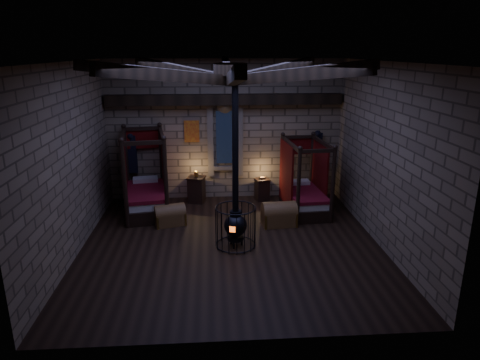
{
  "coord_description": "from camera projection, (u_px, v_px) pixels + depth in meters",
  "views": [
    {
      "loc": [
        -0.43,
        -9.25,
        4.44
      ],
      "look_at": [
        0.25,
        0.6,
        1.42
      ],
      "focal_mm": 32.0,
      "sensor_mm": 36.0,
      "label": 1
    }
  ],
  "objects": [
    {
      "name": "nightstand_right",
      "position": [
        262.0,
        189.0,
        13.1
      ],
      "size": [
        0.5,
        0.49,
        0.73
      ],
      "rotation": [
        0.0,
        0.0,
        0.25
      ],
      "color": "black",
      "rests_on": "ground"
    },
    {
      "name": "room",
      "position": [
        230.0,
        84.0,
        9.15
      ],
      "size": [
        7.02,
        7.02,
        4.29
      ],
      "color": "black",
      "rests_on": "ground"
    },
    {
      "name": "trunk_left",
      "position": [
        170.0,
        215.0,
        11.26
      ],
      "size": [
        0.88,
        0.68,
        0.57
      ],
      "rotation": [
        0.0,
        0.0,
        0.27
      ],
      "color": "brown",
      "rests_on": "ground"
    },
    {
      "name": "bed_right",
      "position": [
        304.0,
        194.0,
        12.2
      ],
      "size": [
        1.16,
        2.01,
        2.03
      ],
      "rotation": [
        0.0,
        0.0,
        0.07
      ],
      "color": "black",
      "rests_on": "ground"
    },
    {
      "name": "bed_left",
      "position": [
        146.0,
        192.0,
        12.14
      ],
      "size": [
        1.47,
        2.32,
        2.27
      ],
      "rotation": [
        0.0,
        0.0,
        0.16
      ],
      "color": "black",
      "rests_on": "ground"
    },
    {
      "name": "stove",
      "position": [
        236.0,
        222.0,
        9.93
      ],
      "size": [
        0.95,
        0.95,
        4.05
      ],
      "rotation": [
        0.0,
        0.0,
        -0.34
      ],
      "color": "black",
      "rests_on": "ground"
    },
    {
      "name": "trunk_right",
      "position": [
        279.0,
        215.0,
        11.23
      ],
      "size": [
        0.93,
        0.64,
        0.65
      ],
      "rotation": [
        0.0,
        0.0,
        0.09
      ],
      "color": "brown",
      "rests_on": "ground"
    },
    {
      "name": "nightstand_left",
      "position": [
        197.0,
        189.0,
        12.89
      ],
      "size": [
        0.6,
        0.58,
        0.97
      ],
      "rotation": [
        0.0,
        0.0,
        -0.25
      ],
      "color": "black",
      "rests_on": "ground"
    }
  ]
}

